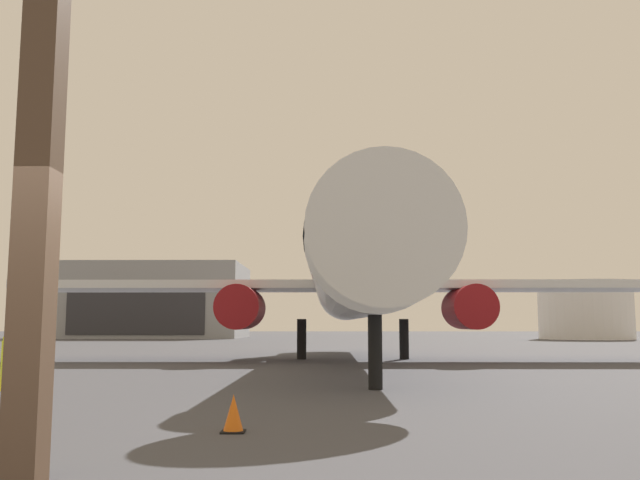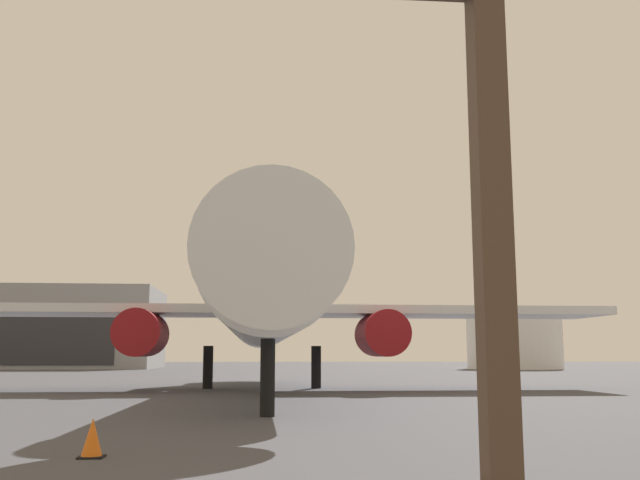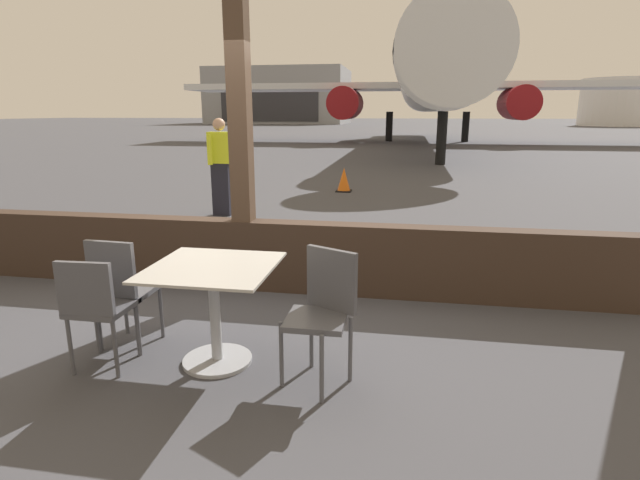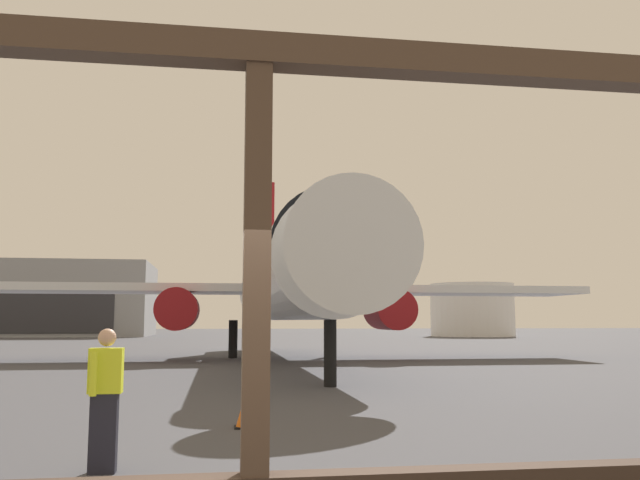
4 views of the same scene
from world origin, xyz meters
name	(u,v)px [view 2 (image 2 of 4)]	position (x,y,z in m)	size (l,w,h in m)	color
ground_plane	(212,380)	(0.00, 40.00, 0.00)	(220.00, 220.00, 0.00)	#424247
airplane	(264,301)	(2.85, 25.15, 3.63)	(30.01, 29.84, 10.43)	silver
traffic_cone	(92,439)	(0.21, 6.85, 0.27)	(0.36, 0.36, 0.57)	orange
distant_hangar	(58,329)	(-19.49, 79.31, 4.36)	(21.95, 14.93, 8.73)	gray
fuel_storage_tank	(514,339)	(29.83, 71.38, 3.13)	(9.92, 9.92, 6.25)	white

